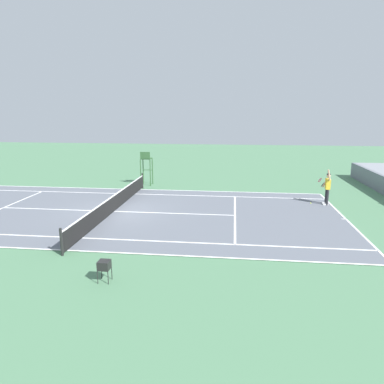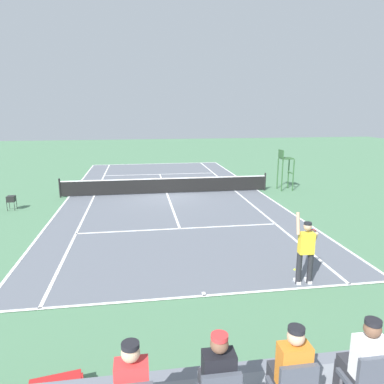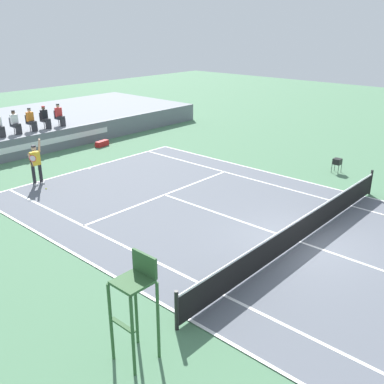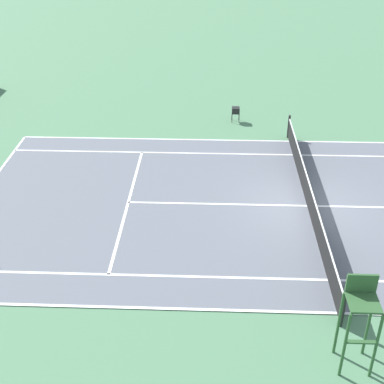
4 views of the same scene
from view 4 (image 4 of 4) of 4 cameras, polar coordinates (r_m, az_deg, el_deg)
name	(u,v)px [view 4 (image 4 of 4)]	position (r m, az deg, el deg)	size (l,w,h in m)	color
ground_plane	(307,206)	(19.57, 12.10, -1.50)	(80.00, 80.00, 0.00)	#4C7A56
court	(307,206)	(19.56, 12.10, -1.48)	(11.08, 23.88, 0.03)	slate
net	(308,194)	(19.30, 12.26, -0.18)	(11.98, 0.10, 1.07)	black
umpire_chair	(360,313)	(13.05, 17.43, -12.17)	(0.77, 0.77, 2.44)	#2D562D
ball_hopper	(236,110)	(25.99, 4.67, 8.66)	(0.36, 0.36, 0.70)	black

